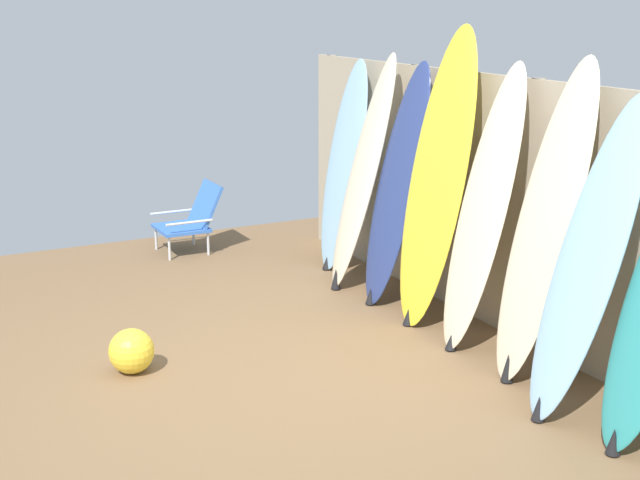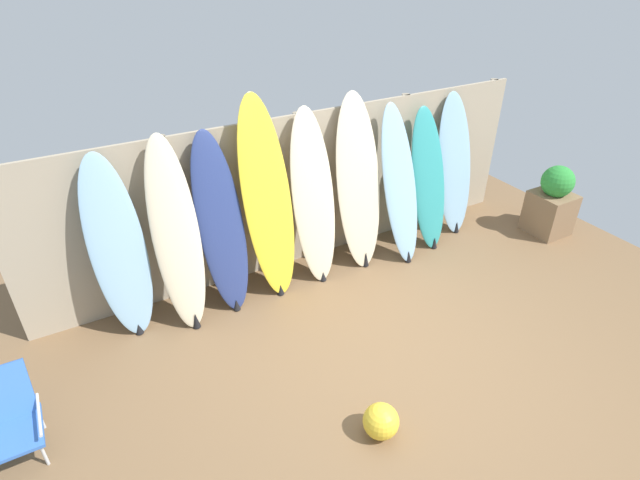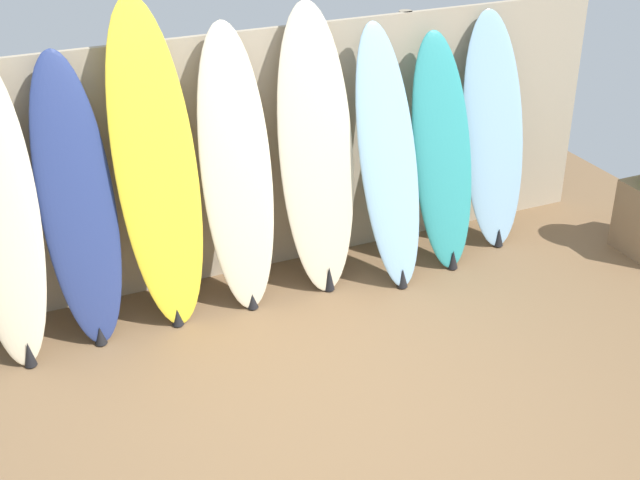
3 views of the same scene
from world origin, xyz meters
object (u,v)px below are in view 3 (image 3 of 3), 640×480
at_px(surfboard_skyblue_6, 388,159).
at_px(surfboard_yellow_3, 157,170).
at_px(surfboard_navy_2, 77,204).
at_px(surfboard_cream_5, 316,154).
at_px(surfboard_cream_1, 2,217).
at_px(surfboard_teal_7, 442,153).
at_px(surfboard_skyblue_8, 493,133).
at_px(surfboard_cream_4, 237,172).

bearing_deg(surfboard_skyblue_6, surfboard_yellow_3, 176.13).
distance_m(surfboard_navy_2, surfboard_cream_5, 1.65).
height_order(surfboard_cream_1, surfboard_yellow_3, surfboard_yellow_3).
bearing_deg(surfboard_teal_7, surfboard_skyblue_6, -173.32).
bearing_deg(surfboard_skyblue_6, surfboard_skyblue_8, 9.61).
xyz_separation_m(surfboard_cream_4, surfboard_cream_5, (0.59, 0.01, 0.03)).
bearing_deg(surfboard_teal_7, surfboard_cream_4, 177.96).
height_order(surfboard_navy_2, surfboard_cream_4, surfboard_cream_4).
xyz_separation_m(surfboard_cream_1, surfboard_cream_5, (2.10, 0.05, 0.04)).
xyz_separation_m(surfboard_navy_2, surfboard_cream_5, (1.65, 0.02, 0.06)).
bearing_deg(surfboard_cream_1, surfboard_cream_4, 1.62).
bearing_deg(surfboard_navy_2, surfboard_cream_5, 0.60).
bearing_deg(surfboard_cream_5, surfboard_navy_2, -179.40).
distance_m(surfboard_cream_4, surfboard_teal_7, 1.58).
relative_size(surfboard_cream_1, surfboard_navy_2, 1.02).
bearing_deg(surfboard_teal_7, surfboard_cream_5, 176.14).
bearing_deg(surfboard_cream_4, surfboard_yellow_3, -179.79).
bearing_deg(surfboard_yellow_3, surfboard_skyblue_6, -3.87).
bearing_deg(surfboard_navy_2, surfboard_skyblue_8, 1.16).
relative_size(surfboard_cream_1, surfboard_cream_4, 0.99).
distance_m(surfboard_navy_2, surfboard_skyblue_6, 2.15).
xyz_separation_m(surfboard_cream_4, surfboard_teal_7, (1.57, -0.06, -0.11)).
relative_size(surfboard_cream_5, surfboard_skyblue_6, 1.09).
height_order(surfboard_cream_1, surfboard_skyblue_6, surfboard_cream_1).
bearing_deg(surfboard_cream_4, surfboard_teal_7, -2.04).
height_order(surfboard_cream_1, surfboard_teal_7, surfboard_cream_1).
xyz_separation_m(surfboard_cream_5, surfboard_teal_7, (0.98, -0.07, -0.14)).
relative_size(surfboard_navy_2, surfboard_cream_5, 0.94).
xyz_separation_m(surfboard_navy_2, surfboard_teal_7, (2.63, -0.05, -0.08)).
height_order(surfboard_navy_2, surfboard_yellow_3, surfboard_yellow_3).
xyz_separation_m(surfboard_cream_1, surfboard_cream_4, (1.51, 0.04, 0.01)).
relative_size(surfboard_cream_4, surfboard_teal_7, 1.13).
relative_size(surfboard_yellow_3, surfboard_cream_5, 1.08).
relative_size(surfboard_cream_1, surfboard_cream_5, 0.96).
xyz_separation_m(surfboard_teal_7, surfboard_skyblue_8, (0.52, 0.11, 0.04)).
relative_size(surfboard_cream_4, surfboard_skyblue_8, 1.08).
relative_size(surfboard_cream_1, surfboard_teal_7, 1.12).
xyz_separation_m(surfboard_skyblue_6, surfboard_skyblue_8, (1.00, 0.17, -0.02)).
relative_size(surfboard_navy_2, surfboard_yellow_3, 0.87).
height_order(surfboard_yellow_3, surfboard_skyblue_6, surfboard_yellow_3).
bearing_deg(surfboard_skyblue_8, surfboard_teal_7, -167.72).
distance_m(surfboard_skyblue_6, surfboard_teal_7, 0.49).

